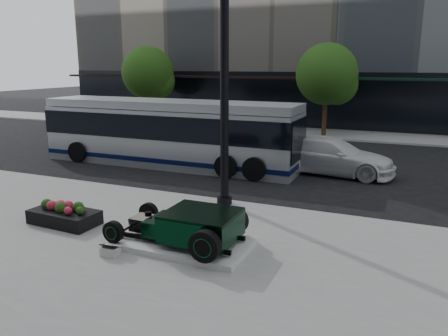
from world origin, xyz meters
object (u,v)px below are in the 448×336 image
at_px(lamppost, 224,76).
at_px(transit_bus, 169,132).
at_px(white_sedan, 331,156).
at_px(hot_rod, 193,226).
at_px(flower_planter, 64,216).

xyz_separation_m(lamppost, transit_bus, (-4.79, 4.75, -2.68)).
relative_size(lamppost, transit_bus, 0.72).
bearing_deg(white_sedan, lamppost, 162.94).
height_order(hot_rod, flower_planter, hot_rod).
xyz_separation_m(transit_bus, white_sedan, (7.13, 1.16, -0.73)).
relative_size(hot_rod, flower_planter, 1.61).
bearing_deg(transit_bus, white_sedan, 9.26).
height_order(flower_planter, transit_bus, transit_bus).
distance_m(flower_planter, transit_bus, 8.40).
relative_size(lamppost, white_sedan, 1.68).
distance_m(hot_rod, lamppost, 4.98).
xyz_separation_m(lamppost, white_sedan, (2.34, 5.92, -3.41)).
bearing_deg(lamppost, flower_planter, -134.70).
relative_size(hot_rod, transit_bus, 0.27).
relative_size(flower_planter, transit_bus, 0.16).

